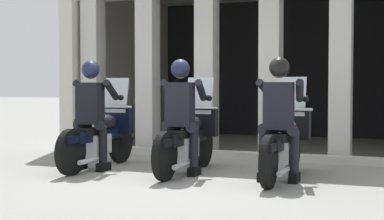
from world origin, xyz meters
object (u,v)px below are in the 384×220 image
(motorcycle_left, at_px, (102,134))
(motorcycle_right, at_px, (284,141))
(motorcycle_center, at_px, (189,137))
(police_officer_right, at_px, (279,108))
(police_officer_left, at_px, (91,106))
(police_officer_center, at_px, (181,107))

(motorcycle_left, height_order, motorcycle_right, same)
(motorcycle_left, relative_size, motorcycle_center, 1.00)
(motorcycle_center, bearing_deg, motorcycle_right, 13.13)
(motorcycle_left, height_order, police_officer_right, police_officer_right)
(motorcycle_left, distance_m, motorcycle_right, 2.75)
(motorcycle_center, xyz_separation_m, motorcycle_right, (1.37, -0.04, 0.00))
(motorcycle_center, height_order, police_officer_right, police_officer_right)
(motorcycle_center, distance_m, motorcycle_right, 1.38)
(motorcycle_left, height_order, motorcycle_center, same)
(police_officer_left, relative_size, police_officer_center, 1.00)
(motorcycle_right, height_order, police_officer_right, police_officer_right)
(motorcycle_center, relative_size, motorcycle_right, 1.00)
(motorcycle_left, height_order, police_officer_center, police_officer_center)
(motorcycle_right, bearing_deg, police_officer_center, -154.52)
(motorcycle_center, distance_m, police_officer_center, 0.52)
(motorcycle_center, xyz_separation_m, police_officer_right, (1.37, -0.33, 0.44))
(motorcycle_left, relative_size, motorcycle_right, 1.00)
(motorcycle_left, relative_size, police_officer_left, 1.29)
(motorcycle_right, relative_size, police_officer_right, 1.29)
(police_officer_center, bearing_deg, motorcycle_left, -174.01)
(motorcycle_center, height_order, motorcycle_right, same)
(police_officer_center, bearing_deg, motorcycle_center, 104.72)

